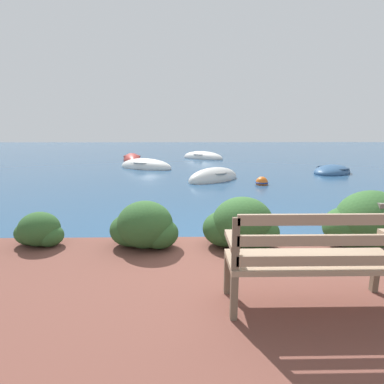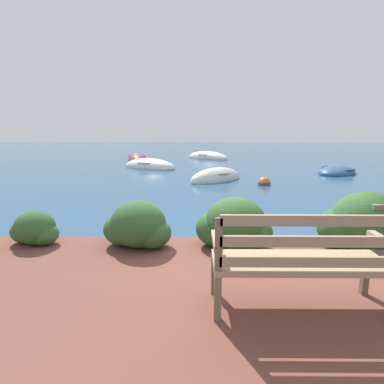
{
  "view_description": "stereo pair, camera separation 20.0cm",
  "coord_description": "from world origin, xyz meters",
  "px_view_note": "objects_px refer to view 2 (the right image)",
  "views": [
    {
      "loc": [
        -0.86,
        -4.27,
        1.8
      ],
      "look_at": [
        -0.72,
        3.2,
        0.24
      ],
      "focal_mm": 28.0,
      "sensor_mm": 36.0,
      "label": 1
    },
    {
      "loc": [
        -0.66,
        -4.27,
        1.8
      ],
      "look_at": [
        -0.72,
        3.2,
        0.24
      ],
      "focal_mm": 28.0,
      "sensor_mm": 36.0,
      "label": 2
    }
  ],
  "objects_px": {
    "mooring_buoy": "(264,183)",
    "rowboat_distant": "(208,158)",
    "rowboat_outer": "(137,159)",
    "park_bench": "(301,259)",
    "rowboat_nearest": "(216,179)",
    "rowboat_mid": "(337,172)",
    "rowboat_far": "(150,167)"
  },
  "relations": [
    {
      "from": "mooring_buoy",
      "to": "rowboat_outer",
      "type": "bearing_deg",
      "value": 125.72
    },
    {
      "from": "park_bench",
      "to": "rowboat_nearest",
      "type": "height_order",
      "value": "park_bench"
    },
    {
      "from": "rowboat_mid",
      "to": "rowboat_outer",
      "type": "xyz_separation_m",
      "value": [
        -9.4,
        5.31,
        0.01
      ]
    },
    {
      "from": "rowboat_mid",
      "to": "rowboat_outer",
      "type": "bearing_deg",
      "value": 105.14
    },
    {
      "from": "park_bench",
      "to": "rowboat_distant",
      "type": "xyz_separation_m",
      "value": [
        -0.1,
        16.56,
        -0.64
      ]
    },
    {
      "from": "rowboat_outer",
      "to": "rowboat_distant",
      "type": "height_order",
      "value": "rowboat_distant"
    },
    {
      "from": "mooring_buoy",
      "to": "park_bench",
      "type": "bearing_deg",
      "value": -100.62
    },
    {
      "from": "rowboat_far",
      "to": "rowboat_distant",
      "type": "xyz_separation_m",
      "value": [
        2.97,
        4.79,
        -0.0
      ]
    },
    {
      "from": "rowboat_outer",
      "to": "park_bench",
      "type": "bearing_deg",
      "value": 2.69
    },
    {
      "from": "rowboat_distant",
      "to": "park_bench",
      "type": "bearing_deg",
      "value": -49.65
    },
    {
      "from": "mooring_buoy",
      "to": "rowboat_distant",
      "type": "bearing_deg",
      "value": 99.2
    },
    {
      "from": "rowboat_mid",
      "to": "rowboat_nearest",
      "type": "bearing_deg",
      "value": 153.7
    },
    {
      "from": "park_bench",
      "to": "rowboat_distant",
      "type": "height_order",
      "value": "park_bench"
    },
    {
      "from": "rowboat_nearest",
      "to": "rowboat_far",
      "type": "distance_m",
      "value": 4.58
    },
    {
      "from": "park_bench",
      "to": "rowboat_mid",
      "type": "relative_size",
      "value": 0.62
    },
    {
      "from": "rowboat_nearest",
      "to": "rowboat_distant",
      "type": "bearing_deg",
      "value": 48.5
    },
    {
      "from": "rowboat_mid",
      "to": "mooring_buoy",
      "type": "relative_size",
      "value": 5.65
    },
    {
      "from": "rowboat_distant",
      "to": "mooring_buoy",
      "type": "distance_m",
      "value": 9.31
    },
    {
      "from": "park_bench",
      "to": "rowboat_nearest",
      "type": "xyz_separation_m",
      "value": [
        -0.15,
        8.25,
        -0.63
      ]
    },
    {
      "from": "rowboat_far",
      "to": "rowboat_distant",
      "type": "relative_size",
      "value": 0.99
    },
    {
      "from": "mooring_buoy",
      "to": "rowboat_nearest",
      "type": "bearing_deg",
      "value": 150.41
    },
    {
      "from": "rowboat_outer",
      "to": "mooring_buoy",
      "type": "distance_m",
      "value": 9.83
    },
    {
      "from": "park_bench",
      "to": "rowboat_outer",
      "type": "height_order",
      "value": "park_bench"
    },
    {
      "from": "rowboat_nearest",
      "to": "rowboat_mid",
      "type": "relative_size",
      "value": 0.94
    },
    {
      "from": "park_bench",
      "to": "mooring_buoy",
      "type": "bearing_deg",
      "value": 86.05
    },
    {
      "from": "rowboat_mid",
      "to": "rowboat_distant",
      "type": "height_order",
      "value": "rowboat_distant"
    },
    {
      "from": "rowboat_outer",
      "to": "rowboat_distant",
      "type": "distance_m",
      "value": 4.42
    },
    {
      "from": "park_bench",
      "to": "rowboat_mid",
      "type": "height_order",
      "value": "park_bench"
    },
    {
      "from": "rowboat_mid",
      "to": "rowboat_distant",
      "type": "bearing_deg",
      "value": 82.91
    },
    {
      "from": "rowboat_outer",
      "to": "mooring_buoy",
      "type": "relative_size",
      "value": 6.78
    },
    {
      "from": "rowboat_far",
      "to": "mooring_buoy",
      "type": "height_order",
      "value": "rowboat_far"
    },
    {
      "from": "rowboat_outer",
      "to": "rowboat_distant",
      "type": "relative_size",
      "value": 0.99
    }
  ]
}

